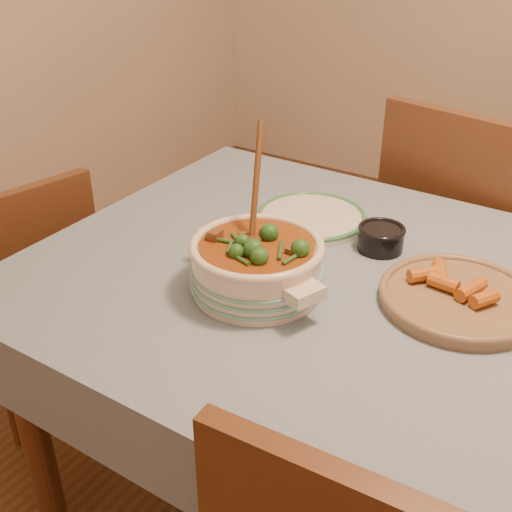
{
  "coord_description": "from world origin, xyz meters",
  "views": [
    {
      "loc": [
        0.33,
        -1.08,
        1.49
      ],
      "look_at": [
        -0.28,
        -0.15,
        0.85
      ],
      "focal_mm": 45.0,
      "sensor_mm": 36.0,
      "label": 1
    }
  ],
  "objects": [
    {
      "name": "white_plate",
      "position": [
        -0.34,
        0.21,
        0.77
      ],
      "size": [
        0.34,
        0.34,
        0.02
      ],
      "rotation": [
        0.0,
        0.0,
        -0.28
      ],
      "color": "silver",
      "rests_on": "dining_table"
    },
    {
      "name": "stew_casserole",
      "position": [
        -0.29,
        -0.13,
        0.83
      ],
      "size": [
        0.35,
        0.34,
        0.33
      ],
      "rotation": [
        0.0,
        0.0,
        -0.35
      ],
      "color": "beige",
      "rests_on": "dining_table"
    },
    {
      "name": "condiment_bowl",
      "position": [
        -0.14,
        0.17,
        0.79
      ],
      "size": [
        0.13,
        0.13,
        0.06
      ],
      "rotation": [
        0.0,
        0.0,
        -0.32
      ],
      "color": "black",
      "rests_on": "dining_table"
    },
    {
      "name": "chair_far",
      "position": [
        -0.1,
        0.74,
        0.55
      ],
      "size": [
        0.53,
        0.53,
        0.97
      ],
      "rotation": [
        0.0,
        0.0,
        2.95
      ],
      "color": "brown",
      "rests_on": "floor"
    },
    {
      "name": "fried_plate",
      "position": [
        0.09,
        0.05,
        0.78
      ],
      "size": [
        0.33,
        0.33,
        0.05
      ],
      "rotation": [
        0.0,
        0.0,
        -0.03
      ],
      "color": "#917350",
      "rests_on": "dining_table"
    },
    {
      "name": "dining_table",
      "position": [
        0.0,
        0.0,
        0.66
      ],
      "size": [
        1.68,
        1.08,
        0.76
      ],
      "color": "brown",
      "rests_on": "floor"
    },
    {
      "name": "chair_left",
      "position": [
        -1.12,
        -0.1,
        0.46
      ],
      "size": [
        0.45,
        0.45,
        0.81
      ],
      "rotation": [
        0.0,
        0.0,
        -1.78
      ],
      "color": "brown",
      "rests_on": "floor"
    }
  ]
}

